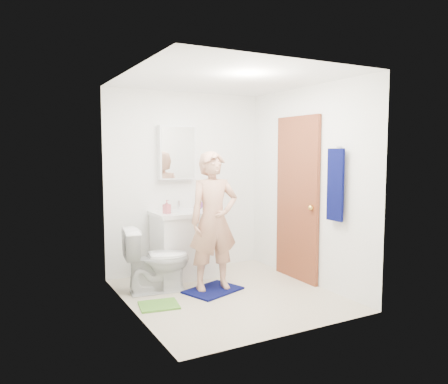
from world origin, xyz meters
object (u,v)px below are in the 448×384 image
at_px(vanity_cabinet, 184,246).
at_px(medicine_cabinet, 177,153).
at_px(toothbrush_cup, 199,205).
at_px(man, 214,221).
at_px(soap_dispenser, 167,207).
at_px(towel, 335,185).
at_px(toilet, 157,259).

relative_size(vanity_cabinet, medicine_cabinet, 1.14).
bearing_deg(vanity_cabinet, toothbrush_cup, 25.81).
relative_size(vanity_cabinet, toothbrush_cup, 7.01).
relative_size(toothbrush_cup, man, 0.07).
bearing_deg(medicine_cabinet, toothbrush_cup, -18.18).
relative_size(medicine_cabinet, soap_dispenser, 4.13).
height_order(towel, soap_dispenser, towel).
distance_m(towel, toilet, 2.19).
xyz_separation_m(vanity_cabinet, towel, (1.18, -1.48, 0.85)).
bearing_deg(medicine_cabinet, toilet, -128.81).
height_order(vanity_cabinet, towel, towel).
bearing_deg(towel, vanity_cabinet, 128.47).
xyz_separation_m(toilet, toothbrush_cup, (0.80, 0.56, 0.52)).
distance_m(medicine_cabinet, towel, 2.11).
xyz_separation_m(vanity_cabinet, soap_dispenser, (-0.26, -0.08, 0.53)).
height_order(vanity_cabinet, soap_dispenser, soap_dispenser).
bearing_deg(toothbrush_cup, vanity_cabinet, -154.19).
distance_m(vanity_cabinet, man, 0.81).
bearing_deg(toothbrush_cup, towel, -60.85).
distance_m(medicine_cabinet, toothbrush_cup, 0.76).
relative_size(soap_dispenser, man, 0.11).
xyz_separation_m(soap_dispenser, man, (0.34, -0.60, -0.11)).
height_order(medicine_cabinet, man, medicine_cabinet).
relative_size(vanity_cabinet, soap_dispenser, 4.72).
height_order(towel, toothbrush_cup, towel).
xyz_separation_m(towel, man, (-1.10, 0.80, -0.43)).
bearing_deg(soap_dispenser, vanity_cabinet, 17.76).
bearing_deg(toilet, vanity_cabinet, -42.38).
xyz_separation_m(toilet, soap_dispenser, (0.26, 0.34, 0.56)).
relative_size(towel, soap_dispenser, 4.72).
relative_size(towel, man, 0.50).
bearing_deg(soap_dispenser, medicine_cabinet, 49.49).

